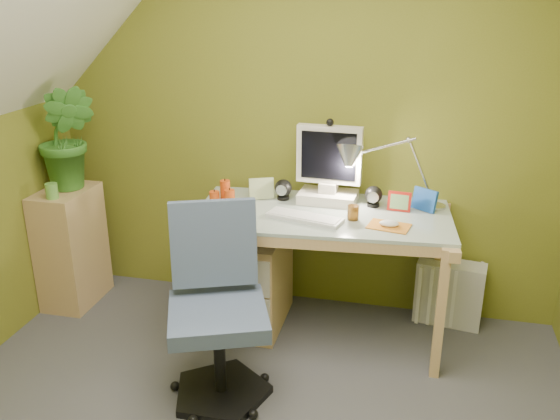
% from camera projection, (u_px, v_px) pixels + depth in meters
% --- Properties ---
extents(wall_back, '(3.20, 0.01, 2.40)m').
position_uv_depth(wall_back, '(303.00, 123.00, 3.61)').
color(wall_back, olive).
rests_on(wall_back, floor).
extents(desk, '(1.49, 0.83, 0.77)m').
position_uv_depth(desk, '(321.00, 273.00, 3.51)').
color(desk, tan).
rests_on(desk, floor).
extents(monitor, '(0.38, 0.23, 0.51)m').
position_uv_depth(monitor, '(329.00, 160.00, 3.45)').
color(monitor, silver).
rests_on(monitor, desk).
extents(speaker_left, '(0.11, 0.11, 0.12)m').
position_uv_depth(speaker_left, '(283.00, 189.00, 3.56)').
color(speaker_left, black).
rests_on(speaker_left, desk).
extents(speaker_right, '(0.10, 0.10, 0.12)m').
position_uv_depth(speaker_right, '(374.00, 196.00, 3.44)').
color(speaker_right, black).
rests_on(speaker_right, desk).
extents(keyboard, '(0.45, 0.23, 0.02)m').
position_uv_depth(keyboard, '(305.00, 218.00, 3.26)').
color(keyboard, silver).
rests_on(keyboard, desk).
extents(mousepad, '(0.24, 0.19, 0.01)m').
position_uv_depth(mousepad, '(389.00, 226.00, 3.17)').
color(mousepad, '#BD6E1D').
rests_on(mousepad, desk).
extents(mouse, '(0.12, 0.09, 0.04)m').
position_uv_depth(mouse, '(389.00, 224.00, 3.16)').
color(mouse, white).
rests_on(mouse, mousepad).
extents(amber_tumbler, '(0.07, 0.07, 0.08)m').
position_uv_depth(amber_tumbler, '(353.00, 213.00, 3.25)').
color(amber_tumbler, brown).
rests_on(amber_tumbler, desk).
extents(candle_cluster, '(0.19, 0.18, 0.13)m').
position_uv_depth(candle_cluster, '(223.00, 193.00, 3.49)').
color(candle_cluster, '#D44612').
rests_on(candle_cluster, desk).
extents(photo_frame_red, '(0.13, 0.03, 0.11)m').
position_uv_depth(photo_frame_red, '(399.00, 201.00, 3.38)').
color(photo_frame_red, '#B41A13').
rests_on(photo_frame_red, desk).
extents(photo_frame_blue, '(0.14, 0.10, 0.13)m').
position_uv_depth(photo_frame_blue, '(425.00, 200.00, 3.38)').
color(photo_frame_blue, '#16469B').
rests_on(photo_frame_blue, desk).
extents(photo_frame_green, '(0.15, 0.08, 0.13)m').
position_uv_depth(photo_frame_green, '(261.00, 189.00, 3.57)').
color(photo_frame_green, '#A6B67D').
rests_on(photo_frame_green, desk).
extents(desk_lamp, '(0.59, 0.28, 0.62)m').
position_uv_depth(desk_lamp, '(408.00, 156.00, 3.34)').
color(desk_lamp, silver).
rests_on(desk_lamp, desk).
extents(side_ledge, '(0.29, 0.44, 0.78)m').
position_uv_depth(side_ledge, '(71.00, 247.00, 3.86)').
color(side_ledge, tan).
rests_on(side_ledge, floor).
extents(potted_plant, '(0.39, 0.33, 0.66)m').
position_uv_depth(potted_plant, '(67.00, 138.00, 3.64)').
color(potted_plant, '#377727').
rests_on(potted_plant, side_ledge).
extents(green_cup, '(0.08, 0.08, 0.09)m').
position_uv_depth(green_cup, '(52.00, 191.00, 3.56)').
color(green_cup, '#67AA46').
rests_on(green_cup, side_ledge).
extents(task_chair, '(0.70, 0.70, 0.97)m').
position_uv_depth(task_chair, '(218.00, 313.00, 2.88)').
color(task_chair, '#44536F').
rests_on(task_chair, floor).
extents(radiator, '(0.42, 0.22, 0.40)m').
position_uv_depth(radiator, '(449.00, 293.00, 3.66)').
color(radiator, silver).
rests_on(radiator, floor).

